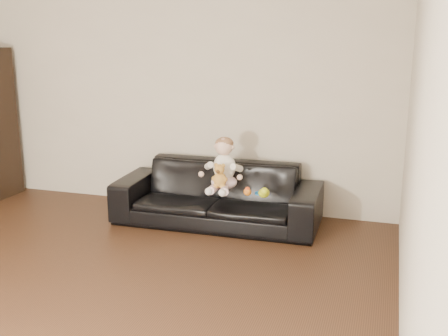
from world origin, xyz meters
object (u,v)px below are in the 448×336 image
(baby, at_px, (224,167))
(toy_blue_disc, at_px, (260,193))
(sofa, at_px, (217,194))
(toy_green, at_px, (264,193))
(teddy_bear, at_px, (220,176))
(toy_rattle, at_px, (247,192))

(baby, height_order, toy_blue_disc, baby)
(sofa, bearing_deg, toy_green, -26.18)
(baby, bearing_deg, teddy_bear, -95.25)
(baby, relative_size, teddy_bear, 2.20)
(baby, distance_m, toy_blue_disc, 0.46)
(teddy_bear, distance_m, toy_rattle, 0.31)
(sofa, distance_m, teddy_bear, 0.41)
(toy_blue_disc, bearing_deg, baby, 172.41)
(sofa, xyz_separation_m, baby, (0.11, -0.12, 0.34))
(baby, height_order, teddy_bear, baby)
(toy_green, bearing_deg, baby, 161.61)
(toy_green, relative_size, toy_blue_disc, 1.18)
(baby, relative_size, toy_blue_disc, 4.88)
(toy_green, xyz_separation_m, toy_blue_disc, (-0.06, 0.10, -0.04))
(toy_blue_disc, bearing_deg, toy_green, -59.43)
(toy_green, height_order, toy_rattle, toy_green)
(baby, bearing_deg, toy_blue_disc, -16.34)
(sofa, bearing_deg, toy_rattle, -34.19)
(baby, xyz_separation_m, toy_blue_disc, (0.40, -0.05, -0.23))
(baby, bearing_deg, sofa, 123.10)
(baby, xyz_separation_m, teddy_bear, (0.01, -0.16, -0.05))
(teddy_bear, bearing_deg, baby, 86.84)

